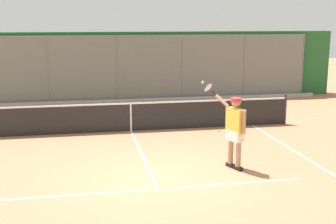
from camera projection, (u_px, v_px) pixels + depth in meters
The scene contains 6 objects.
ground_plane at pixel (152, 178), 10.36m from camera, with size 60.00×60.00×0.00m, color #B27551.
court_line_markings at pixel (160, 195), 9.34m from camera, with size 8.62×9.67×0.01m.
fence_backdrop at pixel (116, 66), 20.35m from camera, with size 20.92×1.37×3.12m.
tennis_net at pixel (131, 116), 14.67m from camera, with size 11.08×0.09×1.07m.
tennis_player at pixel (235, 127), 10.83m from camera, with size 0.85×1.29×2.09m.
tennis_ball_near_net at pixel (219, 131), 14.69m from camera, with size 0.07×0.07×0.07m, color #CCDB33.
Camera 1 is at (1.50, 9.72, 3.61)m, focal length 47.30 mm.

